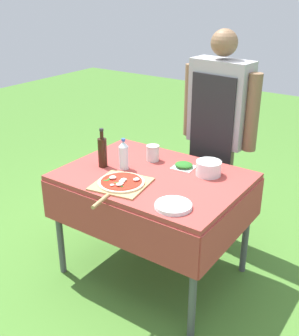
{
  "coord_description": "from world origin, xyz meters",
  "views": [
    {
      "loc": [
        1.47,
        -2.15,
        2.0
      ],
      "look_at": [
        -0.03,
        0.0,
        0.84
      ],
      "focal_mm": 45.0,
      "sensor_mm": 36.0,
      "label": 1
    }
  ],
  "objects_px": {
    "pizza_on_peel": "(121,183)",
    "plate_stack": "(173,206)",
    "mixing_tub": "(209,168)",
    "herb_container": "(184,165)",
    "oil_bottle": "(102,152)",
    "person_cook": "(219,124)",
    "prep_table": "(153,187)",
    "water_bottle": "(124,155)",
    "sauce_jar": "(153,154)"
  },
  "relations": [
    {
      "from": "pizza_on_peel",
      "to": "plate_stack",
      "type": "xyz_separation_m",
      "value": [
        0.43,
        -0.05,
        -0.0
      ]
    },
    {
      "from": "mixing_tub",
      "to": "herb_container",
      "type": "bearing_deg",
      "value": 178.26
    },
    {
      "from": "plate_stack",
      "to": "oil_bottle",
      "type": "bearing_deg",
      "value": 162.85
    },
    {
      "from": "person_cook",
      "to": "pizza_on_peel",
      "type": "xyz_separation_m",
      "value": [
        -0.21,
        -0.95,
        -0.19
      ]
    },
    {
      "from": "oil_bottle",
      "to": "herb_container",
      "type": "xyz_separation_m",
      "value": [
        0.48,
        0.31,
        -0.09
      ]
    },
    {
      "from": "oil_bottle",
      "to": "herb_container",
      "type": "distance_m",
      "value": 0.58
    },
    {
      "from": "pizza_on_peel",
      "to": "plate_stack",
      "type": "bearing_deg",
      "value": -16.83
    },
    {
      "from": "prep_table",
      "to": "pizza_on_peel",
      "type": "distance_m",
      "value": 0.29
    },
    {
      "from": "water_bottle",
      "to": "sauce_jar",
      "type": "relative_size",
      "value": 1.94
    },
    {
      "from": "oil_bottle",
      "to": "mixing_tub",
      "type": "height_order",
      "value": "oil_bottle"
    },
    {
      "from": "oil_bottle",
      "to": "water_bottle",
      "type": "height_order",
      "value": "oil_bottle"
    },
    {
      "from": "oil_bottle",
      "to": "mixing_tub",
      "type": "relative_size",
      "value": 1.63
    },
    {
      "from": "pizza_on_peel",
      "to": "sauce_jar",
      "type": "height_order",
      "value": "sauce_jar"
    },
    {
      "from": "mixing_tub",
      "to": "plate_stack",
      "type": "bearing_deg",
      "value": -84.86
    },
    {
      "from": "herb_container",
      "to": "person_cook",
      "type": "bearing_deg",
      "value": 87.35
    },
    {
      "from": "mixing_tub",
      "to": "pizza_on_peel",
      "type": "bearing_deg",
      "value": -129.35
    },
    {
      "from": "prep_table",
      "to": "oil_bottle",
      "type": "relative_size",
      "value": 4.4
    },
    {
      "from": "pizza_on_peel",
      "to": "mixing_tub",
      "type": "distance_m",
      "value": 0.61
    },
    {
      "from": "oil_bottle",
      "to": "sauce_jar",
      "type": "xyz_separation_m",
      "value": [
        0.23,
        0.29,
        -0.06
      ]
    },
    {
      "from": "prep_table",
      "to": "sauce_jar",
      "type": "relative_size",
      "value": 10.75
    },
    {
      "from": "pizza_on_peel",
      "to": "oil_bottle",
      "type": "bearing_deg",
      "value": 140.18
    },
    {
      "from": "prep_table",
      "to": "person_cook",
      "type": "distance_m",
      "value": 0.77
    },
    {
      "from": "mixing_tub",
      "to": "person_cook",
      "type": "bearing_deg",
      "value": 110.05
    },
    {
      "from": "prep_table",
      "to": "oil_bottle",
      "type": "distance_m",
      "value": 0.43
    },
    {
      "from": "oil_bottle",
      "to": "herb_container",
      "type": "height_order",
      "value": "oil_bottle"
    },
    {
      "from": "person_cook",
      "to": "mixing_tub",
      "type": "bearing_deg",
      "value": 115.59
    },
    {
      "from": "person_cook",
      "to": "sauce_jar",
      "type": "distance_m",
      "value": 0.58
    },
    {
      "from": "person_cook",
      "to": "sauce_jar",
      "type": "xyz_separation_m",
      "value": [
        -0.28,
        -0.49,
        -0.15
      ]
    },
    {
      "from": "person_cook",
      "to": "oil_bottle",
      "type": "bearing_deg",
      "value": 62.54
    },
    {
      "from": "herb_container",
      "to": "mixing_tub",
      "type": "height_order",
      "value": "mixing_tub"
    },
    {
      "from": "plate_stack",
      "to": "person_cook",
      "type": "bearing_deg",
      "value": 102.48
    },
    {
      "from": "oil_bottle",
      "to": "water_bottle",
      "type": "distance_m",
      "value": 0.16
    },
    {
      "from": "person_cook",
      "to": "sauce_jar",
      "type": "relative_size",
      "value": 14.8
    },
    {
      "from": "prep_table",
      "to": "mixing_tub",
      "type": "relative_size",
      "value": 7.2
    },
    {
      "from": "water_bottle",
      "to": "plate_stack",
      "type": "bearing_deg",
      "value": -25.57
    },
    {
      "from": "person_cook",
      "to": "mixing_tub",
      "type": "distance_m",
      "value": 0.53
    },
    {
      "from": "prep_table",
      "to": "water_bottle",
      "type": "xyz_separation_m",
      "value": [
        -0.22,
        -0.04,
        0.2
      ]
    },
    {
      "from": "mixing_tub",
      "to": "sauce_jar",
      "type": "height_order",
      "value": "sauce_jar"
    },
    {
      "from": "prep_table",
      "to": "mixing_tub",
      "type": "distance_m",
      "value": 0.4
    },
    {
      "from": "herb_container",
      "to": "plate_stack",
      "type": "bearing_deg",
      "value": -65.26
    },
    {
      "from": "oil_bottle",
      "to": "sauce_jar",
      "type": "height_order",
      "value": "oil_bottle"
    },
    {
      "from": "water_bottle",
      "to": "plate_stack",
      "type": "height_order",
      "value": "water_bottle"
    },
    {
      "from": "oil_bottle",
      "to": "water_bottle",
      "type": "bearing_deg",
      "value": 19.98
    },
    {
      "from": "water_bottle",
      "to": "oil_bottle",
      "type": "bearing_deg",
      "value": -160.02
    },
    {
      "from": "water_bottle",
      "to": "herb_container",
      "type": "bearing_deg",
      "value": 36.78
    },
    {
      "from": "pizza_on_peel",
      "to": "mixing_tub",
      "type": "relative_size",
      "value": 3.09
    },
    {
      "from": "prep_table",
      "to": "mixing_tub",
      "type": "height_order",
      "value": "mixing_tub"
    },
    {
      "from": "herb_container",
      "to": "prep_table",
      "type": "bearing_deg",
      "value": -117.67
    },
    {
      "from": "person_cook",
      "to": "herb_container",
      "type": "distance_m",
      "value": 0.51
    },
    {
      "from": "oil_bottle",
      "to": "mixing_tub",
      "type": "xyz_separation_m",
      "value": [
        0.68,
        0.3,
        -0.06
      ]
    }
  ]
}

